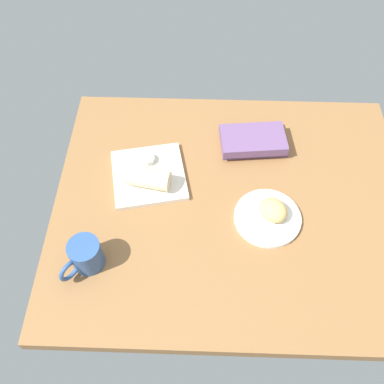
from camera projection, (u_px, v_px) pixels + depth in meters
The scene contains 8 objects.
dining_table at pixel (231, 205), 133.08cm from camera, with size 110.00×90.00×4.00cm, color olive.
round_plate at pixel (267, 218), 127.37cm from camera, with size 20.09×20.09×1.40cm, color white.
scone_pastry at pixel (273, 210), 125.10cm from camera, with size 8.81×7.73×5.09cm, color tan.
square_plate at pixel (149, 175), 136.23cm from camera, with size 22.63×22.63×1.60cm, color silver.
sauce_cup at pixel (147, 159), 137.52cm from camera, with size 4.80×4.80×2.00cm.
breakfast_wrap at pixel (149, 178), 130.62cm from camera, with size 6.48×6.48×13.25cm, color beige.
book_stack at pixel (253, 140), 142.31cm from camera, with size 23.16×17.24×5.34cm.
coffee_mug at pixel (85, 255), 115.79cm from camera, with size 10.60×12.40×9.53cm.
Camera 1 is at (-10.03, -71.94, 114.27)cm, focal length 39.71 mm.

